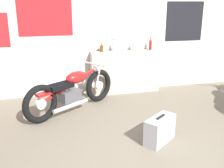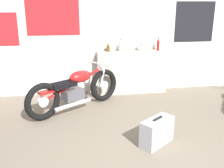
# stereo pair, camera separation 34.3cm
# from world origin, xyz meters

# --- Properties ---
(wall_back) EXTENTS (10.00, 0.07, 2.80)m
(wall_back) POSITION_xyz_m (0.00, 3.23, 1.40)
(wall_back) COLOR silver
(wall_back) RESTS_ON ground_plane
(sill_counter) EXTENTS (1.52, 0.28, 0.93)m
(sill_counter) POSITION_xyz_m (0.33, 3.05, 0.47)
(sill_counter) COLOR #B7AD99
(sill_counter) RESTS_ON ground_plane
(bottle_leftmost) EXTENTS (0.07, 0.07, 0.18)m
(bottle_leftmost) POSITION_xyz_m (-0.19, 3.07, 1.01)
(bottle_leftmost) COLOR #5B3814
(bottle_leftmost) RESTS_ON sill_counter
(bottle_left_center) EXTENTS (0.07, 0.07, 0.26)m
(bottle_left_center) POSITION_xyz_m (0.07, 3.06, 1.05)
(bottle_left_center) COLOR #B7B2A8
(bottle_left_center) RESTS_ON sill_counter
(bottle_center) EXTENTS (0.07, 0.07, 0.25)m
(bottle_center) POSITION_xyz_m (0.51, 3.02, 1.04)
(bottle_center) COLOR #B7B2A8
(bottle_center) RESTS_ON sill_counter
(bottle_right_center) EXTENTS (0.06, 0.06, 0.29)m
(bottle_right_center) POSITION_xyz_m (0.89, 3.04, 1.06)
(bottle_right_center) COLOR maroon
(bottle_right_center) RESTS_ON sill_counter
(motorcycle_red) EXTENTS (1.74, 1.21, 0.81)m
(motorcycle_red) POSITION_xyz_m (-0.92, 2.25, 0.39)
(motorcycle_red) COLOR black
(motorcycle_red) RESTS_ON ground_plane
(hard_case_silver) EXTENTS (0.56, 0.49, 0.40)m
(hard_case_silver) POSITION_xyz_m (0.16, 0.78, 0.19)
(hard_case_silver) COLOR #9E9EA3
(hard_case_silver) RESTS_ON ground_plane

